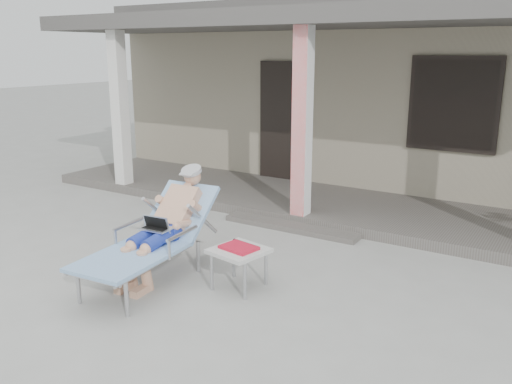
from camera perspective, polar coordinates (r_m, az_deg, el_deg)
The scene contains 7 objects.
ground at distance 6.17m, azimuth -4.67°, elevation -8.61°, with size 60.00×60.00×0.00m, color #9E9E99.
house at distance 11.56m, azimuth 14.96°, elevation 10.41°, with size 10.40×5.40×3.30m.
porch_deck at distance 8.59m, azimuth 7.28°, elevation -1.35°, with size 10.00×2.00×0.15m, color #605B56.
porch_overhang at distance 8.22m, azimuth 7.75°, elevation 17.05°, with size 10.00×2.30×2.85m.
porch_step at distance 7.62m, azimuth 3.63°, elevation -3.67°, with size 2.00×0.30×0.07m, color #605B56.
lounger at distance 5.94m, azimuth -10.30°, elevation -1.99°, with size 0.84×1.92×1.22m.
side_table at distance 5.68m, azimuth -1.80°, elevation -6.40°, with size 0.60×0.60×0.46m.
Camera 1 is at (3.40, -4.53, 2.44)m, focal length 38.00 mm.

